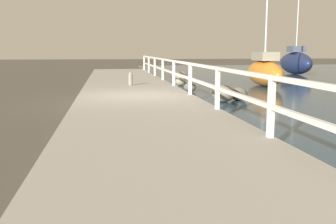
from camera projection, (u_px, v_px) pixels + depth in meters
name	position (u px, v px, depth m)	size (l,w,h in m)	color
ground_plane	(136.00, 102.00, 12.71)	(120.00, 120.00, 0.00)	#4C473D
dock_walkway	(136.00, 99.00, 12.70)	(3.75, 36.00, 0.23)	#9E998E
railing	(190.00, 73.00, 12.83)	(0.10, 32.50, 1.05)	white
boulder_near_dock	(223.00, 94.00, 12.74)	(0.74, 0.67, 0.56)	slate
boulder_downstream	(238.00, 94.00, 13.20)	(0.60, 0.54, 0.45)	#666056
boulder_far_strip	(180.00, 82.00, 18.61)	(0.49, 0.44, 0.37)	gray
boulder_mid_strip	(181.00, 76.00, 21.80)	(0.66, 0.59, 0.49)	gray
boulder_water_edge	(190.00, 87.00, 15.85)	(0.50, 0.45, 0.37)	#666056
mooring_bollard	(130.00, 79.00, 16.31)	(0.18, 0.18, 0.55)	gray
sailboat_orange	(265.00, 71.00, 18.42)	(1.39, 3.99, 8.05)	orange
sailboat_navy	(296.00, 62.00, 27.27)	(1.64, 4.55, 6.05)	#192347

